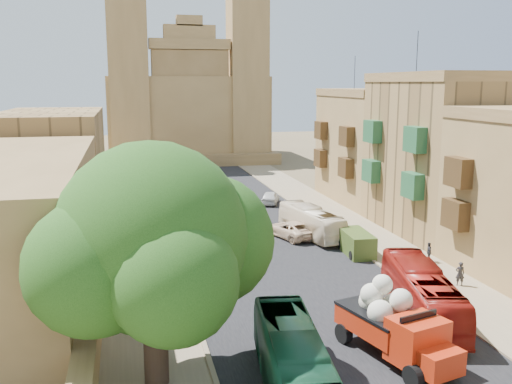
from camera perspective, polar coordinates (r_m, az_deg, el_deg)
name	(u,v)px	position (r m, az deg, el deg)	size (l,w,h in m)	color
road_surface	(246,227)	(51.98, -0.99, -3.52)	(14.00, 140.00, 0.01)	black
sidewalk_east	(344,221)	(54.69, 8.81, -2.93)	(5.00, 140.00, 0.01)	#837256
sidewalk_west	(140,233)	(50.94, -11.53, -4.05)	(5.00, 140.00, 0.01)	#837256
kerb_east	(319,222)	(53.81, 6.33, -3.03)	(0.25, 140.00, 0.12)	#837256
kerb_west	(169,231)	(51.03, -8.72, -3.86)	(0.25, 140.00, 0.12)	#837256
townhouse_c	(438,153)	(51.88, 17.74, 3.69)	(9.00, 14.00, 17.40)	olive
townhouse_d	(370,145)	(64.32, 11.36, 4.60)	(9.00, 14.00, 15.90)	olive
west_wall	(99,259)	(41.11, -15.38, -6.51)	(1.00, 40.00, 1.80)	olive
west_building_low	(5,224)	(39.02, -23.84, -2.96)	(10.00, 28.00, 8.40)	brown
west_building_mid	(53,159)	(64.22, -19.66, 3.13)	(10.00, 22.00, 10.00)	olive
church	(187,104)	(98.51, -6.96, 8.76)	(28.00, 22.50, 36.30)	olive
ficus_tree	(155,244)	(24.22, -10.11, -5.14)	(10.62, 9.77, 10.62)	#3A271D
street_tree_a	(138,254)	(32.65, -11.74, -6.08)	(3.40, 3.40, 5.23)	#3A271D
street_tree_b	(134,212)	(44.34, -12.11, -2.01)	(3.13, 3.13, 4.81)	#3A271D
street_tree_c	(132,185)	(56.11, -12.34, 0.69)	(3.17, 3.17, 4.88)	#3A271D
street_tree_d	(130,167)	(67.95, -12.49, 2.50)	(3.26, 3.26, 5.02)	#3A271D
red_truck	(395,325)	(28.31, 13.75, -12.75)	(4.10, 6.95, 3.85)	red
olive_pickup	(356,243)	(44.42, 9.99, -5.07)	(2.14, 4.29, 1.73)	#3D521E
bus_green_north	(294,364)	(24.72, 3.78, -16.82)	(2.36, 10.10, 2.81)	#1B5537
bus_red_east	(421,293)	(33.37, 16.21, -9.69)	(2.39, 10.20, 2.84)	maroon
bus_cream_east	(311,222)	(48.93, 5.52, -2.98)	(2.10, 8.99, 2.50)	#F9E5C3
car_blue_a	(235,253)	(42.28, -2.10, -6.15)	(1.28, 3.18, 1.08)	#3D5FA9
car_white_a	(195,215)	(54.38, -6.09, -2.31)	(1.25, 3.57, 1.18)	white
car_cream	(291,229)	(48.41, 3.47, -3.75)	(2.38, 5.17, 1.44)	beige
car_dkblue	(177,194)	(64.00, -7.87, -0.24)	(2.03, 4.98, 1.45)	navy
car_white_b	(270,197)	(61.83, 1.45, -0.55)	(1.67, 4.15, 1.41)	silver
car_blue_b	(177,175)	(78.12, -7.92, 1.71)	(1.41, 4.03, 1.33)	#4D70BE
pedestrian_a	(460,274)	(39.37, 19.72, -7.70)	(0.58, 0.38, 1.59)	#282729
pedestrian_c	(429,252)	(43.74, 16.90, -5.78)	(0.86, 0.36, 1.47)	#34323A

